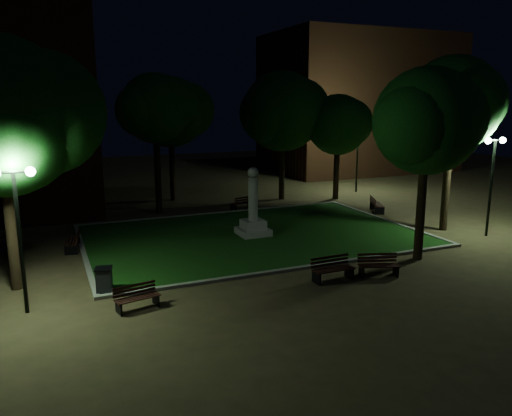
{
  "coord_description": "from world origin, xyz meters",
  "views": [
    {
      "loc": [
        -8.82,
        -18.95,
        6.24
      ],
      "look_at": [
        -0.28,
        1.0,
        1.58
      ],
      "focal_mm": 35.0,
      "sensor_mm": 36.0,
      "label": 1
    }
  ],
  "objects": [
    {
      "name": "tree_west",
      "position": [
        -9.87,
        -1.07,
        5.77
      ],
      "size": [
        6.3,
        5.14,
        8.34
      ],
      "color": "black",
      "rests_on": "ground"
    },
    {
      "name": "lawn_kerb",
      "position": [
        0.0,
        2.0,
        0.06
      ],
      "size": [
        15.4,
        10.4,
        0.12
      ],
      "color": "slate",
      "rests_on": "ground"
    },
    {
      "name": "bicycle",
      "position": [
        -10.78,
        4.75,
        0.46
      ],
      "size": [
        1.87,
        1.16,
        0.93
      ],
      "primitive_type": "imported",
      "rotation": [
        0.0,
        0.0,
        1.24
      ],
      "color": "black",
      "rests_on": "ground"
    },
    {
      "name": "bench_near_left",
      "position": [
        0.28,
        -4.56,
        0.4
      ],
      "size": [
        1.56,
        0.58,
        0.85
      ],
      "rotation": [
        0.0,
        0.0,
        0.02
      ],
      "color": "black",
      "rests_on": "ground"
    },
    {
      "name": "tree_north_wl",
      "position": [
        -2.91,
        8.63,
        5.85
      ],
      "size": [
        4.69,
        3.83,
        7.78
      ],
      "color": "black",
      "rests_on": "ground"
    },
    {
      "name": "bench_west_near",
      "position": [
        -6.54,
        -4.36,
        0.35
      ],
      "size": [
        1.43,
        0.74,
        0.75
      ],
      "rotation": [
        0.0,
        0.0,
        0.21
      ],
      "color": "black",
      "rests_on": "ground"
    },
    {
      "name": "building_far",
      "position": [
        18.0,
        20.0,
        6.0
      ],
      "size": [
        16.0,
        10.0,
        12.0
      ],
      "primitive_type": "cube",
      "color": "#532918",
      "rests_on": "ground"
    },
    {
      "name": "bench_left_side",
      "position": [
        -7.92,
        2.9,
        0.38
      ],
      "size": [
        0.74,
        1.54,
        0.81
      ],
      "rotation": [
        0.0,
        0.0,
        -1.73
      ],
      "color": "black",
      "rests_on": "ground"
    },
    {
      "name": "lamppost_sw",
      "position": [
        -9.64,
        -3.32,
        3.08
      ],
      "size": [
        1.18,
        0.28,
        4.4
      ],
      "color": "black",
      "rests_on": "ground"
    },
    {
      "name": "tree_north_er",
      "position": [
        5.36,
        9.67,
        5.6
      ],
      "size": [
        6.16,
        5.03,
        8.12
      ],
      "color": "black",
      "rests_on": "ground"
    },
    {
      "name": "trash_bin",
      "position": [
        -7.31,
        -2.74,
        0.47
      ],
      "size": [
        0.65,
        0.65,
        0.92
      ],
      "color": "black",
      "rests_on": "ground"
    },
    {
      "name": "tree_far_north",
      "position": [
        -1.23,
        12.05,
        5.57
      ],
      "size": [
        5.39,
        4.4,
        7.78
      ],
      "color": "black",
      "rests_on": "ground"
    },
    {
      "name": "lamppost_se",
      "position": [
        10.19,
        -2.27,
        3.22
      ],
      "size": [
        1.18,
        0.28,
        4.63
      ],
      "color": "black",
      "rests_on": "ground"
    },
    {
      "name": "ground",
      "position": [
        0.0,
        0.0,
        0.0
      ],
      "size": [
        80.0,
        80.0,
        0.0
      ],
      "primitive_type": "plane",
      "color": "#453822"
    },
    {
      "name": "lamppost_ne",
      "position": [
        11.24,
        10.03,
        3.28
      ],
      "size": [
        1.18,
        0.28,
        4.73
      ],
      "color": "black",
      "rests_on": "ground"
    },
    {
      "name": "lawn",
      "position": [
        0.0,
        2.0,
        0.04
      ],
      "size": [
        15.0,
        10.0,
        0.08
      ],
      "primitive_type": "cube",
      "color": "#153E10",
      "rests_on": "ground"
    },
    {
      "name": "tree_east",
      "position": [
        9.21,
        -0.62,
        6.11
      ],
      "size": [
        5.54,
        4.52,
        8.38
      ],
      "color": "black",
      "rests_on": "ground"
    },
    {
      "name": "bench_right_side",
      "position": [
        8.53,
        4.06,
        0.41
      ],
      "size": [
        1.17,
        1.68,
        0.87
      ],
      "rotation": [
        0.0,
        0.0,
        1.14
      ],
      "color": "black",
      "rests_on": "ground"
    },
    {
      "name": "tree_nw",
      "position": [
        -9.65,
        8.78,
        6.39
      ],
      "size": [
        6.12,
        4.99,
        8.89
      ],
      "color": "black",
      "rests_on": "ground"
    },
    {
      "name": "tree_ne",
      "position": [
        8.66,
        8.45,
        4.77
      ],
      "size": [
        4.72,
        3.85,
        6.7
      ],
      "color": "black",
      "rests_on": "ground"
    },
    {
      "name": "monument",
      "position": [
        0.0,
        2.0,
        0.96
      ],
      "size": [
        1.4,
        1.4,
        3.2
      ],
      "color": "gray",
      "rests_on": "lawn"
    },
    {
      "name": "bench_far_side",
      "position": [
        1.67,
        7.5,
        0.4
      ],
      "size": [
        1.63,
        1.03,
        0.85
      ],
      "rotation": [
        0.0,
        0.0,
        3.5
      ],
      "color": "black",
      "rests_on": "ground"
    },
    {
      "name": "bench_near_right",
      "position": [
        2.08,
        -4.81,
        0.38
      ],
      "size": [
        1.55,
        0.94,
        0.81
      ],
      "rotation": [
        0.0,
        0.0,
        -0.31
      ],
      "color": "black",
      "rests_on": "ground"
    },
    {
      "name": "tree_se",
      "position": [
        4.86,
        -3.81,
        5.49
      ],
      "size": [
        5.06,
        4.13,
        7.57
      ],
      "color": "black",
      "rests_on": "ground"
    }
  ]
}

